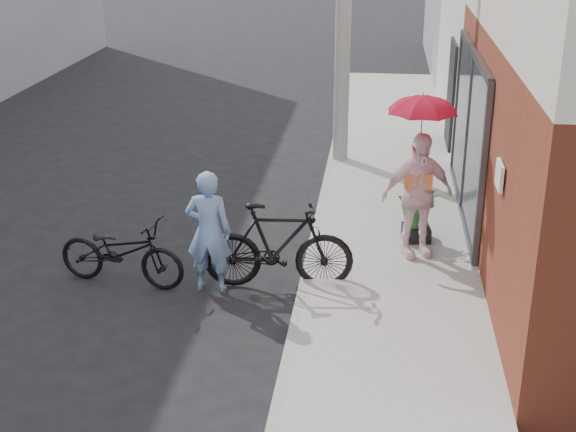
% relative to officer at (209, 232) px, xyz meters
% --- Properties ---
extents(ground, '(80.00, 80.00, 0.00)m').
position_rel_officer_xyz_m(ground, '(0.26, -0.62, -0.80)').
color(ground, black).
rests_on(ground, ground).
extents(sidewalk, '(2.20, 24.00, 0.12)m').
position_rel_officer_xyz_m(sidewalk, '(2.36, 1.38, -0.74)').
color(sidewalk, '#999994').
rests_on(sidewalk, ground).
extents(curb, '(0.12, 24.00, 0.12)m').
position_rel_officer_xyz_m(curb, '(1.20, 1.38, -0.74)').
color(curb, '#9E9E99').
rests_on(curb, ground).
extents(officer, '(0.59, 0.39, 1.60)m').
position_rel_officer_xyz_m(officer, '(0.00, 0.00, 0.00)').
color(officer, '#6C8EC1').
rests_on(officer, ground).
extents(bike_left, '(1.80, 0.88, 0.91)m').
position_rel_officer_xyz_m(bike_left, '(-1.16, 0.03, -0.35)').
color(bike_left, black).
rests_on(bike_left, ground).
extents(bike_right, '(1.96, 0.70, 1.15)m').
position_rel_officer_xyz_m(bike_right, '(0.86, 0.17, -0.23)').
color(bike_right, black).
rests_on(bike_right, ground).
extents(kimono_woman, '(1.10, 0.77, 1.73)m').
position_rel_officer_xyz_m(kimono_woman, '(2.61, 1.13, 0.18)').
color(kimono_woman, white).
rests_on(kimono_woman, sidewalk).
extents(parasol, '(0.89, 0.89, 0.78)m').
position_rel_officer_xyz_m(parasol, '(2.61, 1.13, 1.44)').
color(parasol, red).
rests_on(parasol, kimono_woman).
extents(planter, '(0.42, 0.42, 0.20)m').
position_rel_officer_xyz_m(planter, '(2.66, 1.66, -0.58)').
color(planter, black).
rests_on(planter, sidewalk).
extents(potted_plant, '(0.58, 0.50, 0.64)m').
position_rel_officer_xyz_m(potted_plant, '(2.66, 1.66, -0.16)').
color(potted_plant, '#2B6D2E').
rests_on(potted_plant, planter).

